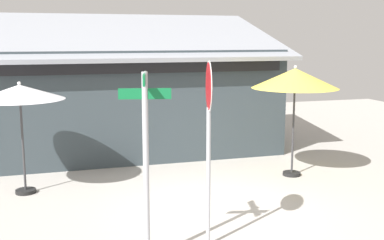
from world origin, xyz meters
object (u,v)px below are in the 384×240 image
Objects in this scene: street_sign_post at (146,149)px; patio_umbrella_ivory_left at (20,94)px; patio_umbrella_mustard_center at (295,79)px; stop_sign at (209,118)px.

patio_umbrella_ivory_left is (-1.95, 3.94, 0.45)m from street_sign_post.
patio_umbrella_ivory_left is 0.90× the size of patio_umbrella_mustard_center.
street_sign_post is 1.15m from stop_sign.
patio_umbrella_ivory_left is 6.33m from patio_umbrella_mustard_center.
stop_sign reaches higher than street_sign_post.
stop_sign is 1.23× the size of patio_umbrella_ivory_left.
patio_umbrella_mustard_center is (3.30, 3.27, 0.27)m from stop_sign.
stop_sign reaches higher than patio_umbrella_ivory_left.
patio_umbrella_ivory_left is at bearing 116.28° from street_sign_post.
patio_umbrella_ivory_left is at bearing 175.96° from patio_umbrella_mustard_center.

